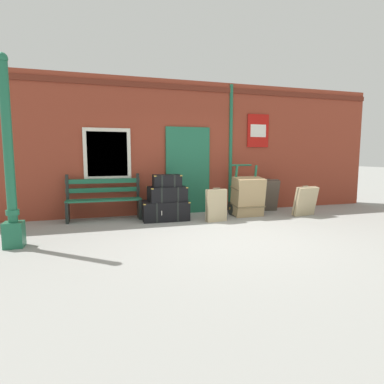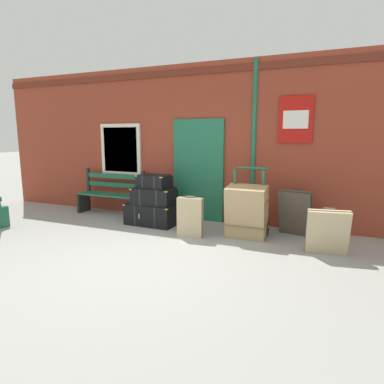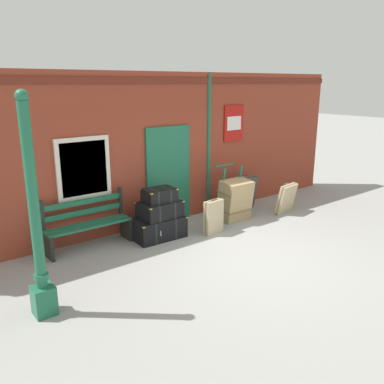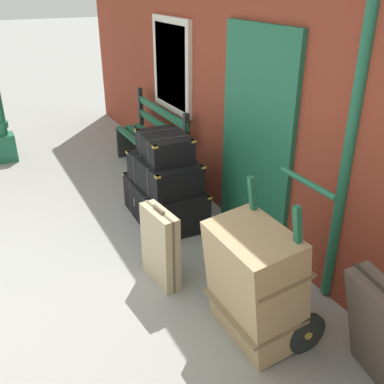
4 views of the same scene
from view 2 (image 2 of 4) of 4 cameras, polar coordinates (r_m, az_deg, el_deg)
ground_plane at (r=4.86m, az=-9.31°, el=-11.53°), size 60.00×60.00×0.00m
brick_facade at (r=6.87m, az=1.82°, el=8.47°), size 10.40×0.35×3.20m
platform_bench at (r=7.59m, az=-13.91°, el=-0.45°), size 1.60×0.43×1.01m
steamer_trunk_base at (r=6.63m, az=-6.85°, el=-3.78°), size 1.03×0.68×0.43m
steamer_trunk_middle at (r=6.51m, az=-6.62°, el=-0.68°), size 0.83×0.57×0.33m
steamer_trunk_top at (r=6.48m, az=-6.65°, el=1.86°), size 0.63×0.48×0.27m
porters_trolley at (r=5.94m, az=9.88°, el=-4.82°), size 0.71×0.56×1.21m
large_brown_trunk at (r=5.74m, az=9.55°, el=-3.38°), size 0.70×0.54×0.93m
suitcase_beige at (r=5.27m, az=22.67°, el=-6.50°), size 0.63×0.35×0.72m
suitcase_umber at (r=5.72m, az=-0.34°, el=-4.46°), size 0.46×0.19×0.74m
suitcase_charcoal at (r=6.08m, az=17.68°, el=-3.49°), size 0.61×0.46×0.83m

